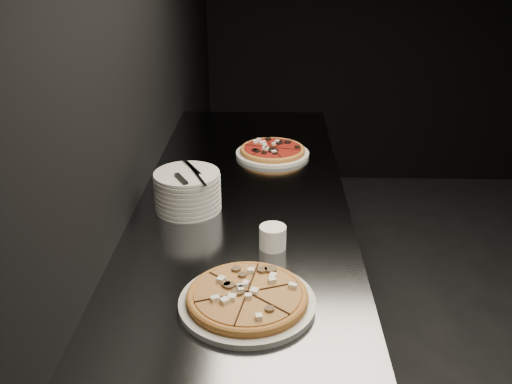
{
  "coord_description": "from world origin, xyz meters",
  "views": [
    {
      "loc": [
        -2.03,
        -1.7,
        1.8
      ],
      "look_at": [
        -2.08,
        0.0,
        1.01
      ],
      "focal_mm": 40.0,
      "sensor_mm": 36.0,
      "label": 1
    }
  ],
  "objects_px": {
    "counter": "(242,328)",
    "pizza_tomato": "(272,151)",
    "cutlery": "(189,174)",
    "plate_stack": "(188,191)",
    "pizza_mushroom": "(247,298)",
    "ramekin": "(273,237)"
  },
  "relations": [
    {
      "from": "counter",
      "to": "pizza_tomato",
      "type": "height_order",
      "value": "pizza_tomato"
    },
    {
      "from": "counter",
      "to": "cutlery",
      "type": "relative_size",
      "value": 10.43
    },
    {
      "from": "counter",
      "to": "cutlery",
      "type": "distance_m",
      "value": 0.62
    },
    {
      "from": "counter",
      "to": "plate_stack",
      "type": "height_order",
      "value": "plate_stack"
    },
    {
      "from": "cutlery",
      "to": "counter",
      "type": "bearing_deg",
      "value": -43.33
    },
    {
      "from": "plate_stack",
      "to": "pizza_mushroom",
      "type": "bearing_deg",
      "value": -67.77
    },
    {
      "from": "pizza_tomato",
      "to": "pizza_mushroom",
      "type": "bearing_deg",
      "value": -93.35
    },
    {
      "from": "ramekin",
      "to": "pizza_tomato",
      "type": "bearing_deg",
      "value": 90.1
    },
    {
      "from": "counter",
      "to": "ramekin",
      "type": "distance_m",
      "value": 0.55
    },
    {
      "from": "pizza_mushroom",
      "to": "plate_stack",
      "type": "bearing_deg",
      "value": 112.23
    },
    {
      "from": "pizza_mushroom",
      "to": "ramekin",
      "type": "height_order",
      "value": "ramekin"
    },
    {
      "from": "pizza_tomato",
      "to": "cutlery",
      "type": "bearing_deg",
      "value": -117.59
    },
    {
      "from": "pizza_mushroom",
      "to": "plate_stack",
      "type": "distance_m",
      "value": 0.6
    },
    {
      "from": "pizza_tomato",
      "to": "counter",
      "type": "bearing_deg",
      "value": -100.16
    },
    {
      "from": "counter",
      "to": "pizza_mushroom",
      "type": "xyz_separation_m",
      "value": [
        0.04,
        -0.49,
        0.48
      ]
    },
    {
      "from": "pizza_mushroom",
      "to": "cutlery",
      "type": "distance_m",
      "value": 0.59
    },
    {
      "from": "counter",
      "to": "pizza_tomato",
      "type": "distance_m",
      "value": 0.76
    },
    {
      "from": "ramekin",
      "to": "counter",
      "type": "bearing_deg",
      "value": 118.24
    },
    {
      "from": "counter",
      "to": "pizza_tomato",
      "type": "xyz_separation_m",
      "value": [
        0.1,
        0.58,
        0.48
      ]
    },
    {
      "from": "plate_stack",
      "to": "ramekin",
      "type": "relative_size",
      "value": 2.75
    },
    {
      "from": "plate_stack",
      "to": "ramekin",
      "type": "bearing_deg",
      "value": -41.69
    },
    {
      "from": "counter",
      "to": "pizza_mushroom",
      "type": "height_order",
      "value": "pizza_mushroom"
    }
  ]
}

